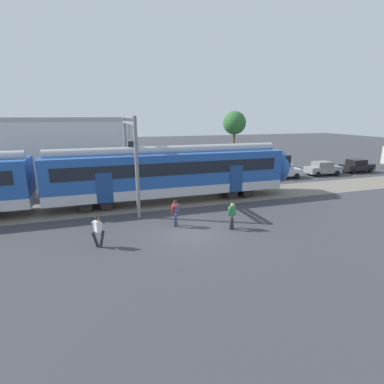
{
  "coord_description": "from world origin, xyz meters",
  "views": [
    {
      "loc": [
        -5.07,
        -15.2,
        6.55
      ],
      "look_at": [
        0.93,
        3.13,
        1.6
      ],
      "focal_mm": 28.0,
      "sensor_mm": 36.0,
      "label": 1
    }
  ],
  "objects_px": {
    "pedestrian_red": "(176,211)",
    "parked_car_black": "(357,166)",
    "parked_car_grey": "(323,168)",
    "pedestrian_green": "(232,213)",
    "parked_car_silver": "(282,171)",
    "commuter_train": "(49,180)",
    "pedestrian_white": "(98,229)"
  },
  "relations": [
    {
      "from": "parked_car_silver",
      "to": "parked_car_black",
      "type": "bearing_deg",
      "value": 0.94
    },
    {
      "from": "commuter_train",
      "to": "pedestrian_red",
      "type": "height_order",
      "value": "commuter_train"
    },
    {
      "from": "commuter_train",
      "to": "pedestrian_white",
      "type": "bearing_deg",
      "value": -67.68
    },
    {
      "from": "commuter_train",
      "to": "pedestrian_white",
      "type": "xyz_separation_m",
      "value": [
        2.96,
        -7.2,
        -1.29
      ]
    },
    {
      "from": "pedestrian_red",
      "to": "pedestrian_green",
      "type": "relative_size",
      "value": 1.0
    },
    {
      "from": "parked_car_grey",
      "to": "parked_car_black",
      "type": "height_order",
      "value": "same"
    },
    {
      "from": "pedestrian_green",
      "to": "parked_car_grey",
      "type": "distance_m",
      "value": 20.65
    },
    {
      "from": "pedestrian_red",
      "to": "parked_car_silver",
      "type": "distance_m",
      "value": 17.96
    },
    {
      "from": "pedestrian_white",
      "to": "parked_car_black",
      "type": "bearing_deg",
      "value": 22.47
    },
    {
      "from": "pedestrian_white",
      "to": "parked_car_black",
      "type": "relative_size",
      "value": 0.41
    },
    {
      "from": "pedestrian_red",
      "to": "pedestrian_green",
      "type": "bearing_deg",
      "value": -25.48
    },
    {
      "from": "commuter_train",
      "to": "parked_car_grey",
      "type": "relative_size",
      "value": 9.38
    },
    {
      "from": "parked_car_grey",
      "to": "pedestrian_green",
      "type": "bearing_deg",
      "value": -144.99
    },
    {
      "from": "commuter_train",
      "to": "pedestrian_green",
      "type": "distance_m",
      "value": 12.69
    },
    {
      "from": "pedestrian_red",
      "to": "parked_car_grey",
      "type": "relative_size",
      "value": 0.41
    },
    {
      "from": "pedestrian_green",
      "to": "commuter_train",
      "type": "bearing_deg",
      "value": 146.21
    },
    {
      "from": "pedestrian_red",
      "to": "parked_car_black",
      "type": "bearing_deg",
      "value": 22.94
    },
    {
      "from": "pedestrian_red",
      "to": "parked_car_black",
      "type": "height_order",
      "value": "pedestrian_red"
    },
    {
      "from": "parked_car_black",
      "to": "pedestrian_red",
      "type": "bearing_deg",
      "value": -157.06
    },
    {
      "from": "commuter_train",
      "to": "parked_car_grey",
      "type": "height_order",
      "value": "commuter_train"
    },
    {
      "from": "pedestrian_white",
      "to": "pedestrian_green",
      "type": "distance_m",
      "value": 7.54
    },
    {
      "from": "parked_car_black",
      "to": "commuter_train",
      "type": "bearing_deg",
      "value": -171.26
    },
    {
      "from": "pedestrian_green",
      "to": "parked_car_silver",
      "type": "xyz_separation_m",
      "value": [
        11.61,
        11.84,
        -0.21
      ]
    },
    {
      "from": "commuter_train",
      "to": "pedestrian_green",
      "type": "height_order",
      "value": "commuter_train"
    },
    {
      "from": "parked_car_grey",
      "to": "parked_car_black",
      "type": "distance_m",
      "value": 5.03
    },
    {
      "from": "pedestrian_white",
      "to": "parked_car_black",
      "type": "height_order",
      "value": "pedestrian_white"
    },
    {
      "from": "pedestrian_green",
      "to": "parked_car_black",
      "type": "height_order",
      "value": "pedestrian_green"
    },
    {
      "from": "commuter_train",
      "to": "parked_car_black",
      "type": "distance_m",
      "value": 32.85
    },
    {
      "from": "parked_car_silver",
      "to": "pedestrian_red",
      "type": "bearing_deg",
      "value": -144.61
    },
    {
      "from": "parked_car_grey",
      "to": "parked_car_black",
      "type": "xyz_separation_m",
      "value": [
        5.02,
        0.16,
        0.0
      ]
    },
    {
      "from": "pedestrian_red",
      "to": "parked_car_black",
      "type": "relative_size",
      "value": 0.41
    },
    {
      "from": "pedestrian_white",
      "to": "parked_car_grey",
      "type": "height_order",
      "value": "pedestrian_white"
    }
  ]
}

